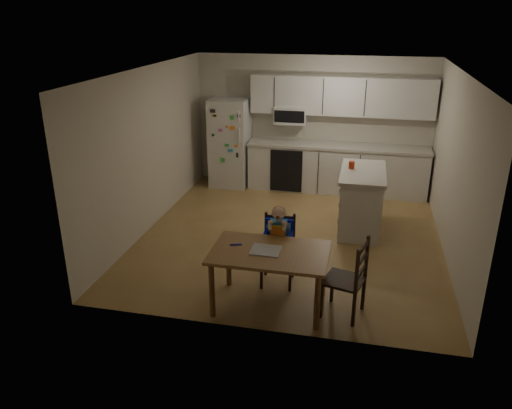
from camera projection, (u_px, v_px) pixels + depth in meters
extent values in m
cube|color=olive|center=(291.00, 235.00, 7.77)|extent=(4.50, 5.00, 0.01)
cube|color=beige|center=(312.00, 122.00, 9.58)|extent=(4.50, 0.02, 2.50)
cube|color=beige|center=(150.00, 149.00, 7.76)|extent=(0.02, 5.00, 2.50)
cube|color=beige|center=(455.00, 168.00, 6.86)|extent=(0.02, 5.00, 2.50)
cube|color=white|center=(295.00, 70.00, 6.85)|extent=(4.50, 5.00, 0.01)
cube|color=silver|center=(230.00, 143.00, 9.72)|extent=(0.72, 0.70, 1.70)
cube|color=silver|center=(336.00, 169.00, 9.50)|extent=(3.34, 0.60, 0.86)
cube|color=beige|center=(338.00, 146.00, 9.32)|extent=(3.37, 0.62, 0.05)
cube|color=black|center=(286.00, 171.00, 9.41)|extent=(0.60, 0.02, 0.80)
cube|color=silver|center=(341.00, 96.00, 9.12)|extent=(3.34, 0.34, 0.70)
cube|color=silver|center=(291.00, 115.00, 9.41)|extent=(0.60, 0.38, 0.33)
cube|color=silver|center=(361.00, 202.00, 7.85)|extent=(0.62, 1.24, 0.91)
cube|color=beige|center=(363.00, 173.00, 7.68)|extent=(0.68, 1.30, 0.05)
cylinder|color=red|center=(352.00, 165.00, 7.77)|extent=(0.09, 0.09, 0.11)
cube|color=olive|center=(270.00, 253.00, 5.69)|extent=(1.34, 0.86, 0.04)
cylinder|color=olive|center=(212.00, 290.00, 5.62)|extent=(0.07, 0.07, 0.68)
cylinder|color=olive|center=(229.00, 261.00, 6.26)|extent=(0.07, 0.07, 0.68)
cylinder|color=olive|center=(317.00, 302.00, 5.38)|extent=(0.07, 0.07, 0.68)
cylinder|color=olive|center=(323.00, 271.00, 6.02)|extent=(0.07, 0.07, 0.68)
cube|color=#B5B5BA|center=(266.00, 250.00, 5.69)|extent=(0.34, 0.29, 0.01)
cylinder|color=#0F1AC4|center=(235.00, 244.00, 5.82)|extent=(0.12, 0.06, 0.02)
cube|color=black|center=(278.00, 254.00, 6.28)|extent=(0.42, 0.42, 0.03)
cube|color=black|center=(261.00, 275.00, 6.22)|extent=(0.03, 0.03, 0.40)
cube|color=black|center=(266.00, 261.00, 6.55)|extent=(0.03, 0.03, 0.40)
cube|color=black|center=(290.00, 277.00, 6.17)|extent=(0.03, 0.03, 0.40)
cube|color=black|center=(293.00, 263.00, 6.49)|extent=(0.03, 0.03, 0.40)
cube|color=black|center=(280.00, 230.00, 6.35)|extent=(0.40, 0.05, 0.47)
cube|color=#0F1AC4|center=(278.00, 250.00, 6.26)|extent=(0.37, 0.34, 0.09)
cube|color=#0F1AC4|center=(279.00, 230.00, 6.30)|extent=(0.36, 0.07, 0.32)
cube|color=#5EA3F0|center=(278.00, 246.00, 6.22)|extent=(0.29, 0.26, 0.02)
cube|color=#205A94|center=(278.00, 230.00, 6.17)|extent=(0.21, 0.14, 0.25)
cube|color=orange|center=(278.00, 233.00, 6.11)|extent=(0.18, 0.02, 0.19)
sphere|color=beige|center=(279.00, 213.00, 6.07)|extent=(0.17, 0.17, 0.16)
ellipsoid|color=olive|center=(279.00, 212.00, 6.07)|extent=(0.17, 0.16, 0.13)
cube|color=black|center=(344.00, 280.00, 5.63)|extent=(0.51, 0.51, 0.03)
cube|color=black|center=(332.00, 286.00, 5.95)|extent=(0.04, 0.04, 0.42)
cube|color=black|center=(363.00, 294.00, 5.79)|extent=(0.04, 0.04, 0.42)
cube|color=black|center=(321.00, 301.00, 5.63)|extent=(0.04, 0.04, 0.42)
cube|color=black|center=(354.00, 310.00, 5.47)|extent=(0.04, 0.04, 0.42)
cube|color=black|center=(362.00, 263.00, 5.45)|extent=(0.14, 0.42, 0.50)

